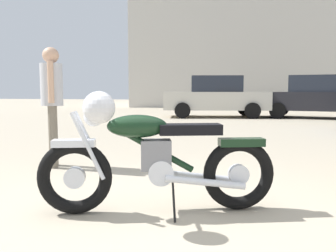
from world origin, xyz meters
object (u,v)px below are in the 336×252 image
(vintage_motorcycle, at_px, (152,157))
(blue_hatchback_right, at_px, (316,97))
(white_estate_far, at_px, (216,97))
(bystander, at_px, (52,94))

(vintage_motorcycle, relative_size, blue_hatchback_right, 0.46)
(blue_hatchback_right, bearing_deg, white_estate_far, 13.64)
(bystander, bearing_deg, blue_hatchback_right, 34.73)
(vintage_motorcycle, xyz_separation_m, bystander, (-1.83, 1.53, 0.53))
(blue_hatchback_right, distance_m, white_estate_far, 3.91)
(blue_hatchback_right, xyz_separation_m, white_estate_far, (-3.91, -0.20, 0.00))
(vintage_motorcycle, bearing_deg, blue_hatchback_right, -123.55)
(vintage_motorcycle, relative_size, bystander, 1.22)
(bystander, bearing_deg, vintage_motorcycle, -67.36)
(bystander, distance_m, white_estate_far, 10.18)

